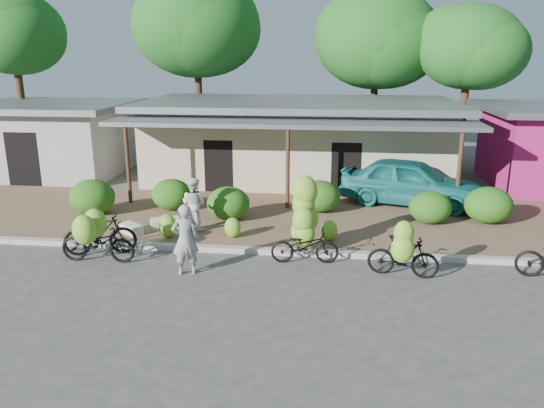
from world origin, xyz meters
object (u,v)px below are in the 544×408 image
Objects in this scene: tree_far_center at (193,23)px; bike_left at (99,232)px; tree_near_right at (465,45)px; sack_near at (165,223)px; bike_center at (304,227)px; bystander at (194,204)px; tree_back_left at (10,30)px; bike_right at (403,253)px; vendor at (185,239)px; teal_van at (411,182)px; sack_far at (131,229)px; bike_far_left at (96,241)px; tree_center_right at (373,37)px.

bike_left is at bearing -85.81° from tree_far_center.
tree_near_right reaches higher than sack_near.
bike_center is 1.37× the size of bystander.
tree_back_left is at bearing -159.44° from tree_far_center.
bike_center reaches higher than bike_right.
tree_back_left is at bearing 46.94° from bike_center.
tree_back_left is at bearing 63.84° from bike_right.
tree_back_left is 8.55m from tree_far_center.
bike_center is at bearing -177.02° from vendor.
teal_van is (8.82, 5.67, 0.28)m from bike_left.
bike_left is 0.90× the size of bike_center.
teal_van is (8.56, 4.14, 0.68)m from sack_far.
sack_far is at bearing 37.26° from bystander.
sack_far is at bearing 84.32° from bike_right.
bike_far_left is at bearing -85.47° from tree_far_center.
tree_far_center is 5.73× the size of bystander.
teal_van reaches higher than bike_left.
bike_far_left is 1.11× the size of bike_right.
bike_far_left is 0.51m from bike_left.
bike_far_left is (-7.79, -15.77, -5.45)m from tree_center_right.
sack_near is at bearing -43.36° from tree_back_left.
bike_center is at bearing -65.63° from tree_far_center.
tree_far_center is at bearing 3.99° from bike_far_left.
sack_near is (-10.82, -11.12, -5.36)m from tree_near_right.
tree_center_right is 4.49m from tree_near_right.
bike_right is at bearing -90.30° from tree_center_right.
sack_far is at bearing -134.75° from tree_near_right.
tree_near_right is 8.76× the size of sack_near.
bike_far_left is at bearing 72.92° from bystander.
tree_center_right is at bearing 62.54° from sack_near.
bystander is at bearing 58.57° from bike_center.
bike_center is (5.30, 0.90, 0.28)m from bike_far_left.
bike_left is (-7.92, -15.28, -5.38)m from tree_center_right.
bike_center is (5.42, 0.41, 0.22)m from bike_left.
sack_far is 0.16× the size of teal_van.
tree_near_right is 18.52m from bike_left.
bike_far_left is (9.21, -12.27, -5.68)m from tree_back_left.
bike_center reaches higher than teal_van.
tree_far_center is 4.18× the size of bike_center.
bike_left is at bearing -116.90° from sack_near.
tree_center_right is 1.75× the size of teal_van.
tree_far_center is at bearing 95.82° from sack_far.
bystander is (-5.89, -13.18, -5.12)m from tree_center_right.
vendor is 3.06m from bystander.
tree_center_right is 3.82× the size of bike_center.
tree_center_right reaches higher than bike_center.
sack_near is (-4.33, 1.75, -0.61)m from bike_center.
tree_near_right is 15.65m from bystander.
sack_far is (-7.57, 2.13, -0.39)m from bike_right.
tree_far_center is at bearing -176.82° from tree_center_right.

